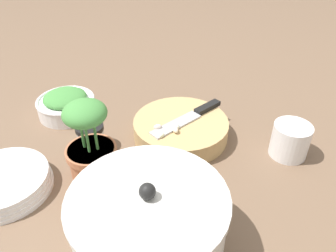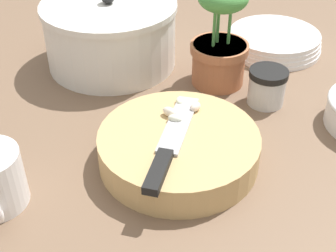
% 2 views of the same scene
% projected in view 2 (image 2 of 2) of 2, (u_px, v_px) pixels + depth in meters
% --- Properties ---
extents(ground_plane, '(5.00, 5.00, 0.00)m').
position_uv_depth(ground_plane, '(186.00, 135.00, 0.79)').
color(ground_plane, brown).
extents(cutting_board, '(0.25, 0.25, 0.05)m').
position_uv_depth(cutting_board, '(179.00, 148.00, 0.72)').
color(cutting_board, tan).
rests_on(cutting_board, ground_plane).
extents(chef_knife, '(0.18, 0.19, 0.01)m').
position_uv_depth(chef_knife, '(169.00, 145.00, 0.68)').
color(chef_knife, black).
rests_on(chef_knife, cutting_board).
extents(garlic_cloves, '(0.07, 0.07, 0.02)m').
position_uv_depth(garlic_cloves, '(179.00, 110.00, 0.75)').
color(garlic_cloves, silver).
rests_on(garlic_cloves, cutting_board).
extents(spice_jar, '(0.07, 0.07, 0.07)m').
position_uv_depth(spice_jar, '(267.00, 87.00, 0.85)').
color(spice_jar, silver).
rests_on(spice_jar, ground_plane).
extents(plate_stack, '(0.21, 0.21, 0.04)m').
position_uv_depth(plate_stack, '(274.00, 41.00, 1.03)').
color(plate_stack, white).
rests_on(plate_stack, ground_plane).
extents(stock_pot, '(0.27, 0.27, 0.16)m').
position_uv_depth(stock_pot, '(111.00, 34.00, 0.95)').
color(stock_pot, silver).
rests_on(stock_pot, ground_plane).
extents(potted_herb, '(0.11, 0.11, 0.20)m').
position_uv_depth(potted_herb, '(220.00, 43.00, 0.88)').
color(potted_herb, '#B26B47').
rests_on(potted_herb, ground_plane).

